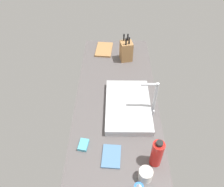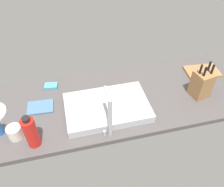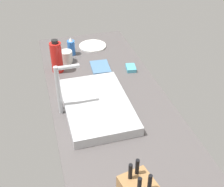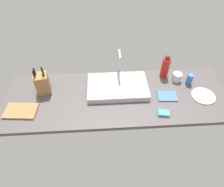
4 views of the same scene
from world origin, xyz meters
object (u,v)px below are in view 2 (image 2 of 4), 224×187
object	(u,v)px
faucet	(109,114)
dish_towel	(40,107)
knife_block	(201,84)
cutting_board	(202,71)
coffee_mug	(15,132)
sink_basin	(107,107)
dish_sponge	(51,86)
water_bottle	(31,132)

from	to	relation	value
faucet	dish_towel	world-z (taller)	faucet
knife_block	cutting_board	xyz separation A→B (cm)	(-15.65, -22.12, -8.91)
faucet	coffee_mug	size ratio (longest dim) A/B	3.38
sink_basin	dish_sponge	distance (cm)	46.79
dish_sponge	sink_basin	bearing A→B (deg)	137.82
cutting_board	coffee_mug	xyz separation A→B (cm)	(137.60, 29.62, 3.14)
faucet	knife_block	size ratio (longest dim) A/B	1.11
water_bottle	coffee_mug	xyz separation A→B (cm)	(10.57, -7.34, -6.36)
faucet	water_bottle	bearing A→B (deg)	-3.47
knife_block	faucet	bearing A→B (deg)	2.99
dish_sponge	water_bottle	bearing A→B (deg)	76.26
cutting_board	dish_towel	xyz separation A→B (cm)	(123.54, 9.14, -0.30)
dish_sponge	dish_towel	bearing A→B (deg)	67.28
knife_block	water_bottle	size ratio (longest dim) A/B	1.16
dish_towel	knife_block	bearing A→B (deg)	173.14
cutting_board	dish_towel	world-z (taller)	cutting_board
faucet	dish_sponge	size ratio (longest dim) A/B	3.17
knife_block	dish_sponge	size ratio (longest dim) A/B	2.86
dish_towel	coffee_mug	distance (cm)	25.08
sink_basin	knife_block	xyz separation A→B (cm)	(-65.28, 0.55, 7.17)
knife_block	dish_towel	xyz separation A→B (cm)	(107.89, -12.98, -9.21)
sink_basin	dish_sponge	world-z (taller)	sink_basin
cutting_board	coffee_mug	size ratio (longest dim) A/B	3.05
faucet	dish_sponge	xyz separation A→B (cm)	(32.00, -49.43, -15.32)
faucet	dish_towel	size ratio (longest dim) A/B	1.69
sink_basin	knife_block	distance (cm)	65.68
water_bottle	knife_block	bearing A→B (deg)	-172.41
cutting_board	dish_towel	distance (cm)	123.88
sink_basin	cutting_board	distance (cm)	83.78
knife_block	cutting_board	distance (cm)	28.52
faucet	coffee_mug	distance (cm)	56.32
knife_block	sink_basin	bearing A→B (deg)	-11.92
knife_block	water_bottle	distance (cm)	112.37
sink_basin	dish_towel	bearing A→B (deg)	-16.27
water_bottle	coffee_mug	distance (cm)	14.35
cutting_board	water_bottle	bearing A→B (deg)	16.22
knife_block	coffee_mug	distance (cm)	122.31
dish_towel	dish_sponge	size ratio (longest dim) A/B	1.87
faucet	water_bottle	distance (cm)	43.94
sink_basin	knife_block	size ratio (longest dim) A/B	2.08
coffee_mug	faucet	bearing A→B (deg)	169.53
water_bottle	dish_towel	xyz separation A→B (cm)	(-3.49, -27.82, -9.80)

